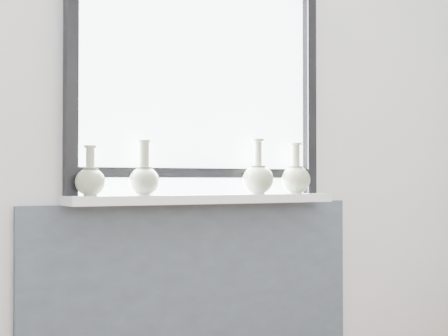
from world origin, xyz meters
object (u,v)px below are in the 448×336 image
vase_b (144,178)px  vase_c (258,177)px  vase_a (90,179)px  windowsill (207,199)px  vase_d (295,177)px

vase_b → vase_c: 0.59m
vase_a → windowsill: bearing=1.4°
vase_c → vase_d: (0.24, 0.02, 0.00)m
vase_a → vase_d: size_ratio=0.84×
vase_c → vase_d: 0.24m
windowsill → vase_a: size_ratio=6.24×
vase_c → vase_a: bearing=179.9°
vase_a → vase_b: bearing=1.3°
windowsill → vase_d: size_ratio=5.23×
vase_a → vase_c: vase_c is taller
vase_c → vase_d: bearing=5.6°
vase_b → vase_d: bearing=1.1°
windowsill → vase_a: 0.57m
vase_b → vase_d: 0.82m
vase_b → vase_c: vase_c is taller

